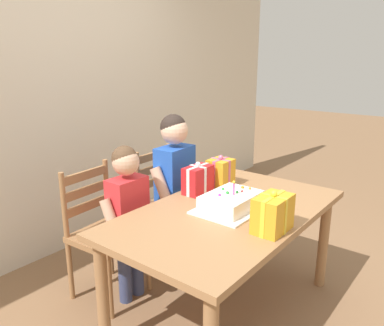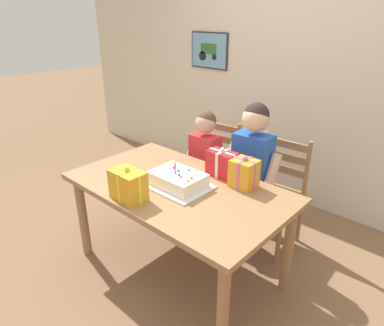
{
  "view_description": "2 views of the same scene",
  "coord_description": "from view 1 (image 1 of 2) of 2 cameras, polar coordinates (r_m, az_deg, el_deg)",
  "views": [
    {
      "loc": [
        -1.85,
        -1.17,
        1.63
      ],
      "look_at": [
        -0.06,
        0.24,
        1.0
      ],
      "focal_mm": 35.75,
      "sensor_mm": 36.0,
      "label": 1
    },
    {
      "loc": [
        1.5,
        -1.51,
        1.84
      ],
      "look_at": [
        0.07,
        0.08,
        0.89
      ],
      "focal_mm": 32.17,
      "sensor_mm": 36.0,
      "label": 2
    }
  ],
  "objects": [
    {
      "name": "gift_box_corner_small",
      "position": [
        2.76,
        4.26,
        -1.43
      ],
      "size": [
        0.17,
        0.16,
        0.23
      ],
      "color": "gold",
      "rests_on": "dining_table"
    },
    {
      "name": "chair_left",
      "position": [
        2.74,
        -13.06,
        -10.01
      ],
      "size": [
        0.45,
        0.45,
        0.92
      ],
      "color": "#996B42",
      "rests_on": "ground"
    },
    {
      "name": "dining_table",
      "position": [
        2.4,
        5.4,
        -8.94
      ],
      "size": [
        1.56,
        0.9,
        0.73
      ],
      "color": "#9E7047",
      "rests_on": "ground"
    },
    {
      "name": "gift_box_red_large",
      "position": [
        2.61,
        0.89,
        -2.48
      ],
      "size": [
        0.22,
        0.13,
        0.22
      ],
      "color": "red",
      "rests_on": "dining_table"
    },
    {
      "name": "gift_box_beside_cake",
      "position": [
        2.09,
        11.95,
        -7.39
      ],
      "size": [
        0.23,
        0.15,
        0.23
      ],
      "color": "gold",
      "rests_on": "dining_table"
    },
    {
      "name": "birthday_cake",
      "position": [
        2.35,
        5.84,
        -5.82
      ],
      "size": [
        0.44,
        0.34,
        0.19
      ],
      "color": "silver",
      "rests_on": "dining_table"
    },
    {
      "name": "child_younger",
      "position": [
        2.57,
        -9.51,
        -6.8
      ],
      "size": [
        0.39,
        0.22,
        1.09
      ],
      "color": "#38426B",
      "rests_on": "ground"
    },
    {
      "name": "child_older",
      "position": [
        2.86,
        -2.53,
        -2.36
      ],
      "size": [
        0.46,
        0.26,
        1.24
      ],
      "color": "#38426B",
      "rests_on": "ground"
    },
    {
      "name": "chair_right",
      "position": [
        3.15,
        -3.63,
        -6.12
      ],
      "size": [
        0.43,
        0.43,
        0.92
      ],
      "color": "#996B42",
      "rests_on": "ground"
    },
    {
      "name": "ground_plane",
      "position": [
        2.73,
        5.04,
        -21.25
      ],
      "size": [
        20.0,
        20.0,
        0.0
      ],
      "primitive_type": "plane",
      "color": "#846042"
    },
    {
      "name": "back_wall",
      "position": [
        3.38,
        -18.67,
        9.13
      ],
      "size": [
        6.4,
        0.11,
        2.6
      ],
      "color": "beige",
      "rests_on": "ground"
    }
  ]
}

